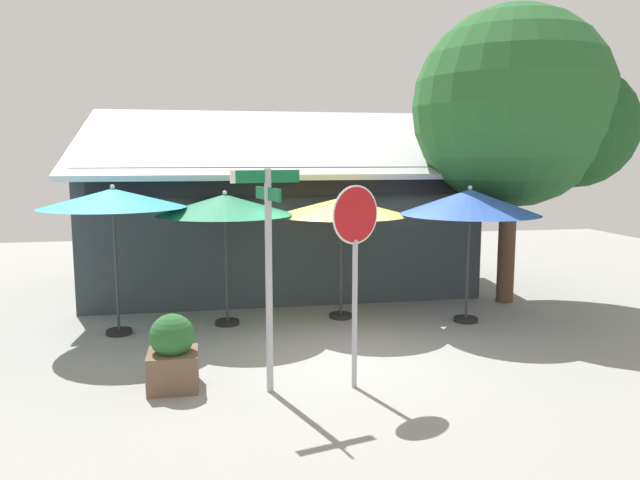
{
  "coord_description": "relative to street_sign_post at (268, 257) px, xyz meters",
  "views": [
    {
      "loc": [
        -2.11,
        -9.34,
        3.07
      ],
      "look_at": [
        -0.14,
        1.2,
        1.6
      ],
      "focal_mm": 34.08,
      "sensor_mm": 36.0,
      "label": 1
    }
  ],
  "objects": [
    {
      "name": "ground_plane",
      "position": [
        1.35,
        1.67,
        -1.85
      ],
      "size": [
        28.0,
        28.0,
        0.1
      ],
      "primitive_type": "cube",
      "color": "gray"
    },
    {
      "name": "cafe_building",
      "position": [
        0.87,
        6.66,
        -0.26
      ],
      "size": [
        8.86,
        4.94,
        4.28
      ],
      "color": "#333D42",
      "rests_on": "ground"
    },
    {
      "name": "street_sign_post",
      "position": [
        0.0,
        0.0,
        0.0
      ],
      "size": [
        0.89,
        0.84,
        2.93
      ],
      "color": "#A8AAB2",
      "rests_on": "ground"
    },
    {
      "name": "stop_sign",
      "position": [
        1.13,
        -0.06,
        0.1
      ],
      "size": [
        0.69,
        0.37,
        2.71
      ],
      "color": "#A8AAB2",
      "rests_on": "ground"
    },
    {
      "name": "patio_umbrella_teal_left",
      "position": [
        -2.32,
        3.07,
        0.56
      ],
      "size": [
        2.45,
        2.45,
        2.61
      ],
      "color": "black",
      "rests_on": "ground"
    },
    {
      "name": "patio_umbrella_forest_green_center",
      "position": [
        -0.44,
        3.35,
        0.41
      ],
      "size": [
        2.47,
        2.47,
        2.47
      ],
      "color": "black",
      "rests_on": "ground"
    },
    {
      "name": "patio_umbrella_mustard_right",
      "position": [
        1.72,
        3.43,
        0.33
      ],
      "size": [
        2.51,
        2.51,
        2.38
      ],
      "color": "black",
      "rests_on": "ground"
    },
    {
      "name": "patio_umbrella_royal_blue_far_right",
      "position": [
        3.97,
        2.74,
        0.44
      ],
      "size": [
        2.55,
        2.55,
        2.55
      ],
      "color": "black",
      "rests_on": "ground"
    },
    {
      "name": "shade_tree",
      "position": [
        5.65,
        4.0,
        2.19
      ],
      "size": [
        4.38,
        4.09,
        6.12
      ],
      "color": "brown",
      "rests_on": "ground"
    },
    {
      "name": "sidewalk_planter",
      "position": [
        -1.26,
        0.34,
        -1.32
      ],
      "size": [
        0.66,
        0.66,
        1.02
      ],
      "color": "brown",
      "rests_on": "ground"
    }
  ]
}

